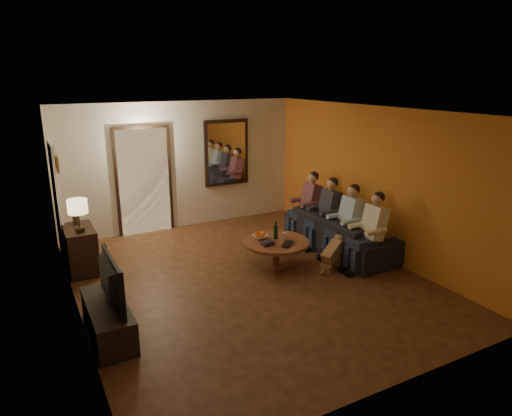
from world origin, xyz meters
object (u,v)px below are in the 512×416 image
dresser (81,250)px  coffee_table (276,253)px  wine_bottle (276,230)px  person_c (326,215)px  laptop (290,244)px  table_lamp (78,216)px  sofa (340,233)px  bowl (260,237)px  person_b (347,224)px  tv (104,282)px  dog (333,253)px  tv_stand (108,320)px  person_a (371,235)px  person_d (308,207)px

dresser → coffee_table: (2.89, -1.34, -0.14)m
wine_bottle → person_c: bearing=12.8°
wine_bottle → laptop: wine_bottle is taller
table_lamp → sofa: (4.30, -1.03, -0.66)m
laptop → bowl: bearing=77.9°
dresser → person_b: size_ratio=0.69×
tv → person_b: size_ratio=0.87×
dresser → dog: size_ratio=1.47×
laptop → tv_stand: bearing=149.8°
person_a → bowl: bearing=145.1°
table_lamp → laptop: 3.35m
person_c → wine_bottle: (-1.25, -0.29, 0.01)m
dog → coffee_table: 0.94m
sofa → person_b: bearing=160.4°
tv_stand → dog: dog is taller
person_a → coffee_table: (-1.30, 0.81, -0.38)m
coffee_table → bowl: size_ratio=4.27×
person_c → dog: person_c is taller
dresser → bowl: (2.71, -1.12, 0.11)m
tv_stand → person_b: size_ratio=1.06×
dresser → tv_stand: (0.00, -2.21, -0.15)m
tv → sofa: tv is taller
dog → laptop: dog is taller
person_a → person_b: 0.60m
sofa → person_a: person_a is taller
dresser → laptop: size_ratio=2.51×
table_lamp → laptop: size_ratio=1.64×
tv_stand → coffee_table: bearing=16.7°
person_b → person_d: bearing=90.0°
dresser → person_d: 4.22m
sofa → person_d: bearing=5.2°
coffee_table → dresser: bearing=155.2°
tv_stand → wine_bottle: wine_bottle is taller
dresser → table_lamp: 0.67m
dresser → tv: size_ratio=0.80×
sofa → person_b: person_b is taller
table_lamp → coffee_table: bearing=-21.1°
tv_stand → tv: bearing=0.0°
person_a → person_d: size_ratio=1.00×
table_lamp → dog: table_lamp is taller
tv_stand → bowl: size_ratio=4.92×
person_c → tv: bearing=-163.4°
coffee_table → wine_bottle: wine_bottle is taller
person_d → wine_bottle: bearing=-144.7°
tv_stand → person_d: bearing=23.8°
dog → laptop: (-0.67, 0.25, 0.18)m
dresser → wine_bottle: (2.94, -1.24, 0.24)m
tv_stand → person_a: (4.20, 0.05, 0.39)m
sofa → wine_bottle: wine_bottle is taller
coffee_table → table_lamp: bearing=158.9°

